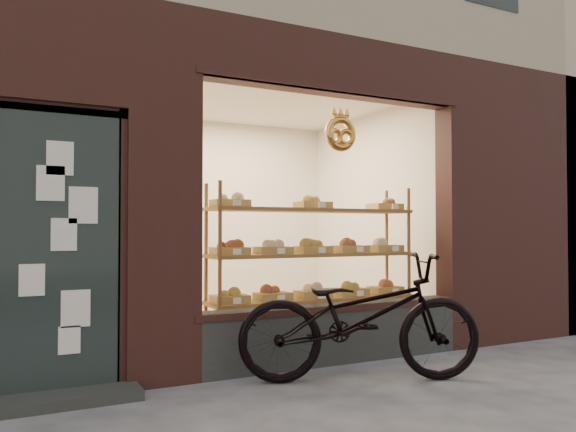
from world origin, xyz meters
TOP-DOWN VIEW (x-y plane):
  - display_shelf at (0.45, 2.55)m, footprint 2.20×0.45m
  - bicycle at (0.29, 1.46)m, footprint 2.13×1.41m

SIDE VIEW (x-z plane):
  - bicycle at x=0.29m, z-range 0.00..1.06m
  - display_shelf at x=0.45m, z-range -0.01..1.69m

